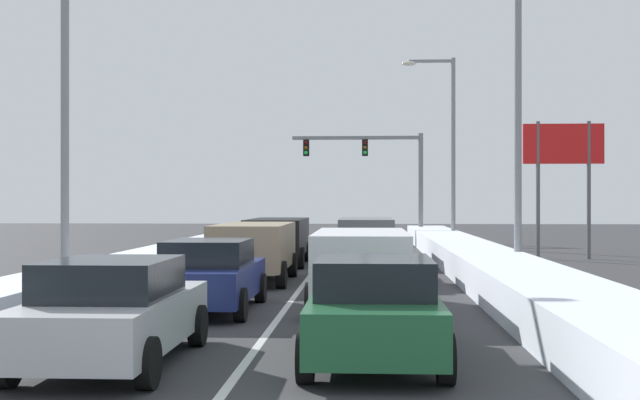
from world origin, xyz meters
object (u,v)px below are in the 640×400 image
(roadside_sign_right, at_px, (563,158))
(sedan_charcoal_right_lane_third, at_px, (372,255))
(suv_tan_center_lane_third, at_px, (254,247))
(street_lamp_right_mid, at_px, (447,136))
(suv_white_right_lane_second, at_px, (361,262))
(suv_gray_right_lane_fourth, at_px, (366,236))
(sedan_green_right_lane_nearest, at_px, (374,309))
(sedan_navy_center_lane_second, at_px, (209,275))
(street_lamp_right_near, at_px, (506,99))
(suv_black_center_lane_fourth, at_px, (278,237))
(traffic_light_gantry, at_px, (380,163))
(sedan_silver_center_lane_nearest, at_px, (113,311))
(street_lamp_left_mid, at_px, (78,97))

(roadside_sign_right, bearing_deg, sedan_charcoal_right_lane_third, -128.40)
(suv_tan_center_lane_third, relative_size, street_lamp_right_mid, 0.52)
(suv_white_right_lane_second, bearing_deg, sedan_charcoal_right_lane_third, 87.26)
(suv_gray_right_lane_fourth, bearing_deg, sedan_green_right_lane_nearest, -89.71)
(sedan_navy_center_lane_second, distance_m, street_lamp_right_near, 11.52)
(suv_black_center_lane_fourth, xyz_separation_m, street_lamp_right_mid, (7.22, 11.75, 4.54))
(sedan_navy_center_lane_second, bearing_deg, sedan_green_right_lane_nearest, -57.23)
(suv_black_center_lane_fourth, relative_size, traffic_light_gantry, 0.65)
(suv_white_right_lane_second, bearing_deg, sedan_green_right_lane_nearest, -87.88)
(suv_tan_center_lane_third, xyz_separation_m, traffic_light_gantry, (4.02, 24.43, 3.48))
(sedan_green_right_lane_nearest, relative_size, suv_gray_right_lane_fourth, 0.92)
(suv_white_right_lane_second, distance_m, suv_tan_center_lane_third, 6.50)
(sedan_silver_center_lane_nearest, xyz_separation_m, street_lamp_right_mid, (7.63, 30.12, 4.79))
(sedan_green_right_lane_nearest, bearing_deg, roadside_sign_right, 70.21)
(suv_gray_right_lane_fourth, relative_size, street_lamp_left_mid, 0.57)
(street_lamp_right_mid, bearing_deg, suv_tan_center_lane_third, -111.75)
(suv_white_right_lane_second, relative_size, suv_tan_center_lane_third, 1.00)
(traffic_light_gantry, relative_size, street_lamp_right_mid, 0.80)
(suv_white_right_lane_second, relative_size, suv_black_center_lane_fourth, 1.00)
(sedan_green_right_lane_nearest, bearing_deg, suv_white_right_lane_second, 92.12)
(suv_black_center_lane_fourth, height_order, traffic_light_gantry, traffic_light_gantry)
(suv_black_center_lane_fourth, xyz_separation_m, roadside_sign_right, (11.07, 3.69, 3.00))
(traffic_light_gantry, bearing_deg, roadside_sign_right, -63.87)
(sedan_charcoal_right_lane_third, bearing_deg, street_lamp_right_near, 12.86)
(suv_gray_right_lane_fourth, height_order, street_lamp_right_near, street_lamp_right_near)
(sedan_navy_center_lane_second, relative_size, street_lamp_left_mid, 0.53)
(street_lamp_right_near, bearing_deg, roadside_sign_right, 67.08)
(sedan_charcoal_right_lane_third, height_order, traffic_light_gantry, traffic_light_gantry)
(sedan_silver_center_lane_nearest, bearing_deg, suv_white_right_lane_second, 60.91)
(suv_black_center_lane_fourth, bearing_deg, suv_tan_center_lane_third, -90.01)
(traffic_light_gantry, relative_size, street_lamp_left_mid, 0.88)
(roadside_sign_right, bearing_deg, street_lamp_left_mid, -142.28)
(suv_black_center_lane_fourth, xyz_separation_m, traffic_light_gantry, (4.02, 18.06, 3.48))
(street_lamp_right_mid, bearing_deg, suv_gray_right_lane_fourth, -110.38)
(sedan_navy_center_lane_second, relative_size, street_lamp_right_near, 0.50)
(sedan_green_right_lane_nearest, height_order, suv_white_right_lane_second, suv_white_right_lane_second)
(sedan_green_right_lane_nearest, relative_size, street_lamp_left_mid, 0.53)
(suv_white_right_lane_second, height_order, traffic_light_gantry, traffic_light_gantry)
(sedan_green_right_lane_nearest, distance_m, sedan_navy_center_lane_second, 6.31)
(sedan_silver_center_lane_nearest, height_order, street_lamp_left_mid, street_lamp_left_mid)
(suv_gray_right_lane_fourth, xyz_separation_m, street_lamp_right_near, (4.14, -6.04, 4.31))
(suv_tan_center_lane_third, height_order, street_lamp_left_mid, street_lamp_left_mid)
(sedan_green_right_lane_nearest, distance_m, suv_white_right_lane_second, 5.82)
(street_lamp_right_mid, bearing_deg, traffic_light_gantry, 116.91)
(suv_white_right_lane_second, bearing_deg, street_lamp_right_mid, 80.15)
(traffic_light_gantry, bearing_deg, sedan_silver_center_lane_nearest, -96.93)
(street_lamp_right_mid, bearing_deg, sedan_silver_center_lane_nearest, -104.22)
(sedan_silver_center_lane_nearest, distance_m, sedan_navy_center_lane_second, 5.78)
(sedan_silver_center_lane_nearest, height_order, sedan_navy_center_lane_second, same)
(sedan_silver_center_lane_nearest, xyz_separation_m, sedan_navy_center_lane_second, (0.29, 5.77, 0.00))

